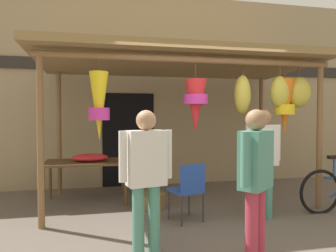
# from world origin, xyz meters

# --- Properties ---
(ground_plane) EXTENTS (30.00, 30.00, 0.00)m
(ground_plane) POSITION_xyz_m (0.00, 0.00, 0.00)
(ground_plane) COLOR #60564C
(shop_facade) EXTENTS (11.41, 0.29, 4.16)m
(shop_facade) POSITION_xyz_m (-0.00, 2.62, 2.08)
(shop_facade) COLOR #9E8966
(shop_facade) RESTS_ON ground_plane
(market_stall_canopy) EXTENTS (4.77, 2.41, 2.58)m
(market_stall_canopy) POSITION_xyz_m (0.01, 0.94, 2.26)
(market_stall_canopy) COLOR brown
(market_stall_canopy) RESTS_ON ground_plane
(display_table) EXTENTS (1.41, 0.80, 0.73)m
(display_table) POSITION_xyz_m (-1.69, 1.36, 0.66)
(display_table) COLOR brown
(display_table) RESTS_ON ground_plane
(flower_heap_on_table) EXTENTS (0.62, 0.44, 0.13)m
(flower_heap_on_table) POSITION_xyz_m (-1.62, 1.31, 0.79)
(flower_heap_on_table) COLOR red
(flower_heap_on_table) RESTS_ON display_table
(folding_chair) EXTENTS (0.50, 0.50, 0.84)m
(folding_chair) POSITION_xyz_m (-0.23, -0.02, 0.50)
(folding_chair) COLOR #2347A8
(folding_chair) RESTS_ON ground_plane
(wicker_basket_by_table) EXTENTS (0.49, 0.49, 0.24)m
(wicker_basket_by_table) POSITION_xyz_m (-0.65, 0.79, 0.12)
(wicker_basket_by_table) COLOR brown
(wicker_basket_by_table) RESTS_ON ground_plane
(vendor_in_orange) EXTENTS (0.48, 0.42, 1.58)m
(vendor_in_orange) POSITION_xyz_m (0.09, -1.38, 0.93)
(vendor_in_orange) COLOR #B23347
(vendor_in_orange) RESTS_ON ground_plane
(customer_foreground) EXTENTS (0.58, 0.30, 1.58)m
(customer_foreground) POSITION_xyz_m (-0.98, -0.99, 0.93)
(customer_foreground) COLOR #4C8E7A
(customer_foreground) RESTS_ON ground_plane
(shopper_by_bananas) EXTENTS (0.59, 0.28, 1.61)m
(shopper_by_bananas) POSITION_xyz_m (0.88, -0.11, 0.94)
(shopper_by_bananas) COLOR #4C8E7A
(shopper_by_bananas) RESTS_ON ground_plane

